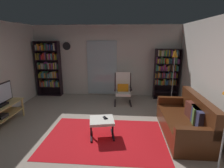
{
  "coord_description": "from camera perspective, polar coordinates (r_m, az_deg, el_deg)",
  "views": [
    {
      "loc": [
        0.74,
        -3.63,
        2.13
      ],
      "look_at": [
        0.39,
        0.83,
        0.97
      ],
      "focal_mm": 28.29,
      "sensor_mm": 36.0,
      "label": 1
    }
  ],
  "objects": [
    {
      "name": "wall_back",
      "position": [
        6.63,
        -1.99,
        7.37
      ],
      "size": [
        5.6,
        0.06,
        2.6
      ],
      "primitive_type": "cube",
      "color": "silver",
      "rests_on": "ground"
    },
    {
      "name": "bookshelf_near_sofa",
      "position": [
        6.55,
        17.22,
        4.27
      ],
      "size": [
        0.85,
        0.3,
        1.78
      ],
      "color": "black",
      "rests_on": "ground"
    },
    {
      "name": "tv_remote",
      "position": [
        3.98,
        -2.42,
        -10.81
      ],
      "size": [
        0.06,
        0.15,
        0.02
      ],
      "primitive_type": "cube",
      "rotation": [
        0.0,
        0.0,
        0.16
      ],
      "color": "black",
      "rests_on": "ottoman"
    },
    {
      "name": "bookshelf_near_tv",
      "position": [
        7.03,
        -19.76,
        5.19
      ],
      "size": [
        0.88,
        0.3,
        2.03
      ],
      "color": "black",
      "rests_on": "ground"
    },
    {
      "name": "ottoman",
      "position": [
        3.97,
        -3.31,
        -12.23
      ],
      "size": [
        0.6,
        0.57,
        0.41
      ],
      "color": "white",
      "rests_on": "ground"
    },
    {
      "name": "floor_lamp_by_shelf",
      "position": [
        6.03,
        19.54,
        6.99
      ],
      "size": [
        0.22,
        0.22,
        1.8
      ],
      "color": "#A5A5AD",
      "rests_on": "ground"
    },
    {
      "name": "ground_plane",
      "position": [
        4.28,
        -6.36,
        -15.4
      ],
      "size": [
        7.02,
        7.02,
        0.0
      ],
      "primitive_type": "plane",
      "color": "#A69689"
    },
    {
      "name": "cell_phone",
      "position": [
        3.98,
        -2.2,
        -10.9
      ],
      "size": [
        0.14,
        0.15,
        0.01
      ],
      "primitive_type": "cube",
      "rotation": [
        0.0,
        0.0,
        0.61
      ],
      "color": "black",
      "rests_on": "ottoman"
    },
    {
      "name": "area_rug",
      "position": [
        4.07,
        -2.31,
        -16.92
      ],
      "size": [
        2.6,
        1.76,
        0.01
      ],
      "primitive_type": "cube",
      "color": "red",
      "rests_on": "ground"
    },
    {
      "name": "lounge_armchair",
      "position": [
        5.91,
        3.54,
        -1.11
      ],
      "size": [
        0.59,
        0.68,
        1.02
      ],
      "color": "black",
      "rests_on": "ground"
    },
    {
      "name": "leather_sofa",
      "position": [
        4.37,
        22.74,
        -11.02
      ],
      "size": [
        0.82,
        1.84,
        0.9
      ],
      "color": "#502712",
      "rests_on": "ground"
    },
    {
      "name": "wall_right",
      "position": [
        4.21,
        32.09,
        0.94
      ],
      "size": [
        0.06,
        6.0,
        2.6
      ],
      "primitive_type": "cube",
      "color": "silver",
      "rests_on": "ground"
    },
    {
      "name": "wall_clock",
      "position": [
        6.82,
        -14.46,
        11.77
      ],
      "size": [
        0.29,
        0.03,
        0.29
      ],
      "color": "silver"
    },
    {
      "name": "tv_stand",
      "position": [
        5.2,
        -32.05,
        -7.85
      ],
      "size": [
        0.46,
        1.25,
        0.52
      ],
      "color": "tan",
      "rests_on": "ground"
    },
    {
      "name": "glass_door_panel",
      "position": [
        6.62,
        -3.26,
        5.15
      ],
      "size": [
        1.1,
        0.01,
        2.0
      ],
      "primitive_type": "cube",
      "color": "silver"
    },
    {
      "name": "television",
      "position": [
        5.08,
        -32.58,
        -3.26
      ],
      "size": [
        0.2,
        0.89,
        0.54
      ],
      "color": "black",
      "rests_on": "tv_stand"
    }
  ]
}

